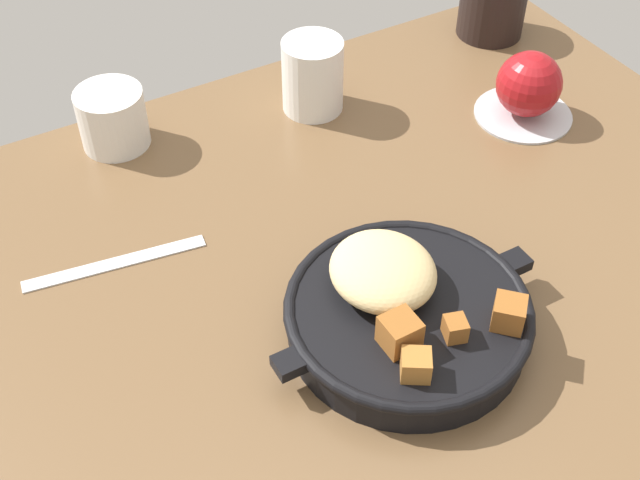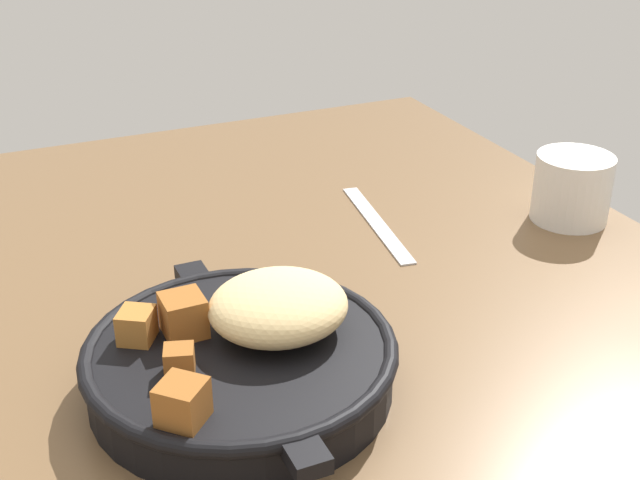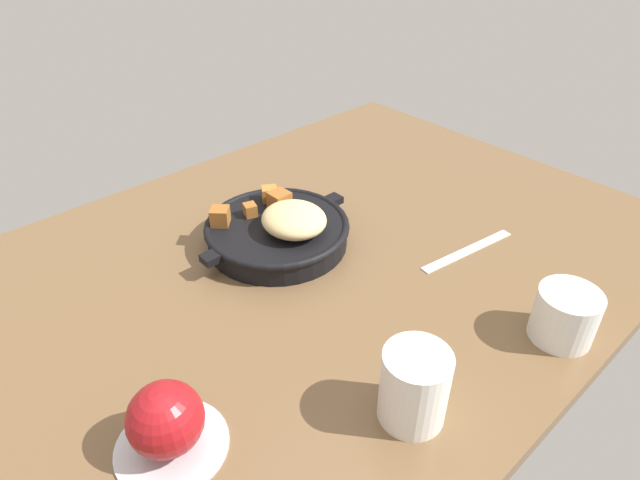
% 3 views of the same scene
% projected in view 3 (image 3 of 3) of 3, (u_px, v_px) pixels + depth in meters
% --- Properties ---
extents(ground_plane, '(1.08, 0.80, 0.02)m').
position_uv_depth(ground_plane, '(324.00, 259.00, 0.86)').
color(ground_plane, brown).
extents(cast_iron_skillet, '(0.27, 0.23, 0.08)m').
position_uv_depth(cast_iron_skillet, '(279.00, 229.00, 0.86)').
color(cast_iron_skillet, black).
rests_on(cast_iron_skillet, ground_plane).
extents(saucer_plate, '(0.12, 0.12, 0.01)m').
position_uv_depth(saucer_plate, '(172.00, 445.00, 0.57)').
color(saucer_plate, '#B7BABF').
rests_on(saucer_plate, ground_plane).
extents(red_apple, '(0.08, 0.08, 0.08)m').
position_uv_depth(red_apple, '(165.00, 419.00, 0.54)').
color(red_apple, maroon).
rests_on(red_apple, saucer_plate).
extents(butter_knife, '(0.19, 0.04, 0.00)m').
position_uv_depth(butter_knife, '(468.00, 250.00, 0.86)').
color(butter_knife, silver).
rests_on(butter_knife, ground_plane).
extents(ceramic_mug_white, '(0.08, 0.08, 0.07)m').
position_uv_depth(ceramic_mug_white, '(565.00, 315.00, 0.68)').
color(ceramic_mug_white, silver).
rests_on(ceramic_mug_white, ground_plane).
extents(white_creamer_pitcher, '(0.07, 0.07, 0.09)m').
position_uv_depth(white_creamer_pitcher, '(414.00, 387.00, 0.58)').
color(white_creamer_pitcher, white).
rests_on(white_creamer_pitcher, ground_plane).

